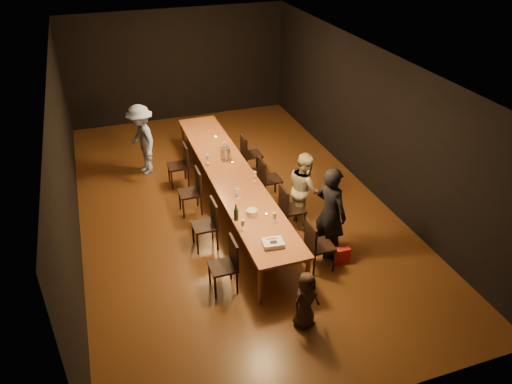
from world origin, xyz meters
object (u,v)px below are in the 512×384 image
object	(u,v)px
chair_left_1	(204,225)
man_blue	(142,140)
table	(231,175)
chair_right_0	(320,245)
chair_right_1	(293,208)
child	(306,300)
chair_right_3	(252,154)
chair_left_2	(190,192)
ice_bucket	(225,153)
champagne_bottle	(236,211)
chair_right_2	(270,178)
woman_birthday	(330,213)
chair_left_0	(223,266)
birthday_cake	(273,243)
woman_tan	(304,188)
plate_stack	(252,213)
chair_left_3	(178,165)

from	to	relation	value
chair_left_1	man_blue	xyz separation A→B (m)	(-0.62, 3.21, 0.35)
table	man_blue	world-z (taller)	man_blue
chair_right_0	chair_right_1	size ratio (longest dim) A/B	1.00
man_blue	chair_left_1	bearing A→B (deg)	-1.99
man_blue	child	size ratio (longest dim) A/B	1.74
chair_right_3	chair_left_2	world-z (taller)	same
ice_bucket	champagne_bottle	bearing A→B (deg)	-101.39
chair_right_2	champagne_bottle	distance (m)	2.09
chair_right_1	chair_left_2	distance (m)	2.08
chair_right_3	woman_birthday	world-z (taller)	woman_birthday
chair_right_3	man_blue	bearing A→B (deg)	-109.22
chair_left_0	child	xyz separation A→B (m)	(0.93, -1.13, 0.00)
chair_right_3	ice_bucket	xyz separation A→B (m)	(-0.77, -0.55, 0.40)
birthday_cake	ice_bucket	distance (m)	3.15
woman_tan	plate_stack	world-z (taller)	woman_tan
table	chair_right_2	size ratio (longest dim) A/B	6.45
chair_right_2	man_blue	distance (m)	3.08
chair_left_2	woman_tan	size ratio (longest dim) A/B	0.63
chair_left_1	champagne_bottle	size ratio (longest dim) A/B	2.77
plate_stack	woman_tan	bearing A→B (deg)	24.41
chair_left_0	chair_left_3	xyz separation A→B (m)	(0.00, 3.60, 0.00)
table	plate_stack	world-z (taller)	plate_stack
chair_left_3	ice_bucket	world-z (taller)	ice_bucket
birthday_cake	chair_right_2	bearing A→B (deg)	76.43
chair_right_3	birthday_cake	size ratio (longest dim) A/B	2.63
chair_right_2	ice_bucket	xyz separation A→B (m)	(-0.77, 0.65, 0.40)
man_blue	plate_stack	world-z (taller)	man_blue
chair_right_1	man_blue	xyz separation A→B (m)	(-2.32, 3.21, 0.35)
woman_tan	child	world-z (taller)	woman_tan
table	man_blue	size ratio (longest dim) A/B	3.70
chair_left_2	chair_left_3	bearing A→B (deg)	0.00
chair_left_0	woman_birthday	distance (m)	2.06
chair_right_0	ice_bucket	xyz separation A→B (m)	(-0.77, 3.05, 0.40)
woman_tan	man_blue	distance (m)	4.01
chair_right_1	champagne_bottle	bearing A→B (deg)	-70.99
chair_left_1	child	size ratio (longest dim) A/B	1.00
ice_bucket	chair_left_3	bearing A→B (deg)	149.29
woman_tan	table	bearing A→B (deg)	53.22
chair_left_1	chair_left_3	distance (m)	2.40
chair_left_1	woman_birthday	world-z (taller)	woman_birthday
table	chair_right_0	bearing A→B (deg)	-70.50
chair_left_1	child	bearing A→B (deg)	-158.26
chair_left_0	woman_birthday	size ratio (longest dim) A/B	0.54
table	chair_right_1	xyz separation A→B (m)	(0.85, -1.20, -0.24)
chair_right_1	chair_right_2	bearing A→B (deg)	180.00
chair_right_3	ice_bucket	bearing A→B (deg)	-54.57
woman_birthday	child	size ratio (longest dim) A/B	1.84
chair_right_0	chair_right_3	size ratio (longest dim) A/B	1.00
chair_left_1	chair_left_0	bearing A→B (deg)	-180.00
chair_right_0	chair_left_3	distance (m)	3.98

